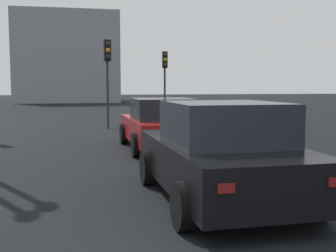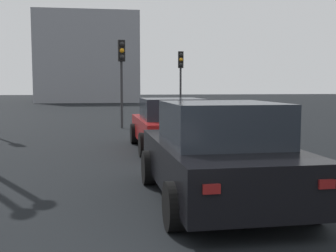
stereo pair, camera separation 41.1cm
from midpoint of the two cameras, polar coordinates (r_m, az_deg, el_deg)
car_red_left_lead at (r=12.29m, az=-1.75°, el=0.20°), size 4.22×2.20×1.48m
car_black_left_second at (r=6.81m, az=5.41°, el=-3.75°), size 4.24×2.20×1.60m
traffic_light_near_left at (r=18.28m, az=-8.78°, el=8.15°), size 0.33×0.31×3.77m
traffic_light_far_left at (r=23.40m, az=-0.93°, el=7.51°), size 0.32×0.29×3.70m
building_facade_left at (r=49.62m, az=-13.56°, el=8.79°), size 9.73×10.95×9.63m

